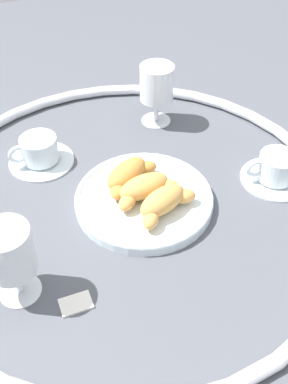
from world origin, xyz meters
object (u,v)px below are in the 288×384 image
(juice_glass_left, at_px, (157,86))
(sugar_packet, at_px, (76,303))
(croissant_small, at_px, (145,188))
(croissant_extra, at_px, (164,202))
(coffee_cup_near, at_px, (39,152))
(coffee_cup_far, at_px, (276,170))
(pastry_plate, at_px, (144,199))
(croissant_large, at_px, (128,175))
(juice_glass_right, at_px, (9,254))

(juice_glass_left, relative_size, sugar_packet, 2.80)
(croissant_small, relative_size, croissant_extra, 1.07)
(coffee_cup_near, relative_size, coffee_cup_far, 1.00)
(croissant_extra, bearing_deg, pastry_plate, -70.06)
(croissant_large, relative_size, juice_glass_left, 0.87)
(croissant_extra, bearing_deg, croissant_large, -70.47)
(juice_glass_left, xyz_separation_m, sugar_packet, (0.31, 0.42, -0.09))
(pastry_plate, xyz_separation_m, coffee_cup_far, (-0.27, 0.03, 0.01))
(juice_glass_left, bearing_deg, coffee_cup_near, 10.35)
(croissant_small, distance_m, sugar_packet, 0.25)
(juice_glass_right, bearing_deg, croissant_extra, -167.12)
(juice_glass_left, distance_m, sugar_packet, 0.53)
(coffee_cup_near, bearing_deg, sugar_packet, 85.89)
(coffee_cup_near, bearing_deg, croissant_large, 132.71)
(coffee_cup_near, relative_size, juice_glass_left, 0.97)
(pastry_plate, distance_m, sugar_packet, 0.25)
(pastry_plate, distance_m, coffee_cup_far, 0.27)
(pastry_plate, height_order, juice_glass_left, juice_glass_left)
(croissant_extra, distance_m, coffee_cup_near, 0.30)
(croissant_extra, height_order, coffee_cup_far, croissant_extra)
(sugar_packet, bearing_deg, juice_glass_right, -36.50)
(coffee_cup_near, distance_m, juice_glass_right, 0.33)
(juice_glass_right, bearing_deg, coffee_cup_near, -108.21)
(croissant_extra, relative_size, coffee_cup_near, 0.93)
(croissant_large, height_order, juice_glass_right, juice_glass_right)
(croissant_extra, distance_m, coffee_cup_far, 0.25)
(juice_glass_right, xyz_separation_m, sugar_packet, (-0.08, 0.06, -0.09))
(croissant_extra, height_order, sugar_packet, croissant_extra)
(croissant_large, bearing_deg, juice_glass_left, -125.33)
(pastry_plate, relative_size, juice_glass_right, 1.87)
(croissant_large, distance_m, juice_glass_right, 0.29)
(croissant_small, distance_m, juice_glass_left, 0.29)
(coffee_cup_far, distance_m, juice_glass_right, 0.54)
(croissant_large, bearing_deg, coffee_cup_far, 164.71)
(croissant_extra, bearing_deg, coffee_cup_near, -54.81)
(pastry_plate, xyz_separation_m, croissant_large, (0.02, -0.04, 0.03))
(pastry_plate, distance_m, croissant_large, 0.06)
(coffee_cup_near, relative_size, sugar_packet, 2.72)
(pastry_plate, bearing_deg, sugar_packet, 43.05)
(croissant_small, relative_size, juice_glass_left, 0.97)
(croissant_extra, bearing_deg, juice_glass_left, -110.42)
(sugar_packet, bearing_deg, coffee_cup_far, -162.64)
(coffee_cup_far, distance_m, juice_glass_left, 0.32)
(croissant_small, height_order, coffee_cup_near, croissant_small)
(croissant_small, bearing_deg, croissant_extra, 110.66)
(coffee_cup_near, xyz_separation_m, sugar_packet, (0.03, 0.37, -0.02))
(croissant_large, relative_size, juice_glass_right, 0.87)
(croissant_small, height_order, coffee_cup_far, croissant_small)
(juice_glass_right, bearing_deg, croissant_large, -146.95)
(juice_glass_right, distance_m, sugar_packet, 0.13)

